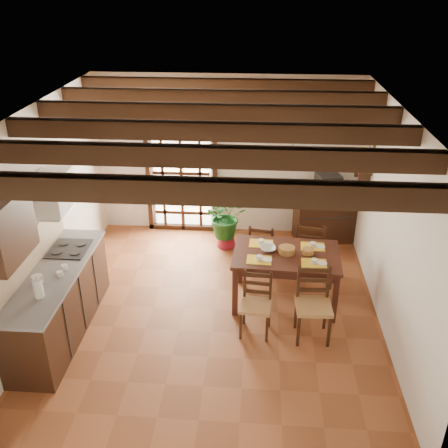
# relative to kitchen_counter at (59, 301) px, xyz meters

# --- Properties ---
(ground_plane) EXTENTS (5.00, 5.00, 0.00)m
(ground_plane) POSITION_rel_kitchen_counter_xyz_m (1.96, 0.60, -0.47)
(ground_plane) COLOR brown
(room_shell) EXTENTS (4.52, 5.02, 2.81)m
(room_shell) POSITION_rel_kitchen_counter_xyz_m (1.96, 0.60, 1.34)
(room_shell) COLOR silver
(room_shell) RESTS_ON ground_plane
(ceiling_beams) EXTENTS (4.50, 4.34, 0.20)m
(ceiling_beams) POSITION_rel_kitchen_counter_xyz_m (1.96, 0.60, 2.22)
(ceiling_beams) COLOR black
(ceiling_beams) RESTS_ON room_shell
(french_door) EXTENTS (1.26, 0.11, 2.32)m
(french_door) POSITION_rel_kitchen_counter_xyz_m (1.16, 3.05, 0.70)
(french_door) COLOR white
(french_door) RESTS_ON ground_plane
(kitchen_counter) EXTENTS (0.64, 2.25, 1.38)m
(kitchen_counter) POSITION_rel_kitchen_counter_xyz_m (0.00, 0.00, 0.00)
(kitchen_counter) COLOR black
(kitchen_counter) RESTS_ON ground_plane
(upper_cabinet) EXTENTS (0.35, 0.80, 0.70)m
(upper_cabinet) POSITION_rel_kitchen_counter_xyz_m (-0.12, -0.70, 1.38)
(upper_cabinet) COLOR black
(upper_cabinet) RESTS_ON room_shell
(range_hood) EXTENTS (0.38, 0.60, 0.54)m
(range_hood) POSITION_rel_kitchen_counter_xyz_m (-0.09, 0.55, 1.26)
(range_hood) COLOR white
(range_hood) RESTS_ON room_shell
(counter_items) EXTENTS (0.50, 1.43, 0.25)m
(counter_items) POSITION_rel_kitchen_counter_xyz_m (0.00, 0.09, 0.49)
(counter_items) COLOR black
(counter_items) RESTS_ON kitchen_counter
(dining_table) EXTENTS (1.50, 1.01, 0.79)m
(dining_table) POSITION_rel_kitchen_counter_xyz_m (2.93, 0.89, 0.21)
(dining_table) COLOR #3B1B13
(dining_table) RESTS_ON ground_plane
(chair_near_left) EXTENTS (0.43, 0.41, 0.85)m
(chair_near_left) POSITION_rel_kitchen_counter_xyz_m (2.53, 0.16, -0.21)
(chair_near_left) COLOR #AC7E49
(chair_near_left) RESTS_ON ground_plane
(chair_near_right) EXTENTS (0.46, 0.44, 0.96)m
(chair_near_right) POSITION_rel_kitchen_counter_xyz_m (3.25, 0.12, -0.17)
(chair_near_right) COLOR #AC7E49
(chair_near_right) RESTS_ON ground_plane
(chair_far_left) EXTENTS (0.45, 0.44, 0.86)m
(chair_far_left) POSITION_rel_kitchen_counter_xyz_m (2.60, 1.65, -0.20)
(chair_far_left) COLOR #AC7E49
(chair_far_left) RESTS_ON ground_plane
(chair_far_right) EXTENTS (0.50, 0.48, 0.95)m
(chair_far_right) POSITION_rel_kitchen_counter_xyz_m (3.32, 1.61, -0.17)
(chair_far_right) COLOR #AC7E49
(chair_far_right) RESTS_ON ground_plane
(table_setting) EXTENTS (1.06, 0.71, 0.10)m
(table_setting) POSITION_rel_kitchen_counter_xyz_m (2.93, 0.89, 0.38)
(table_setting) COLOR yellow
(table_setting) RESTS_ON dining_table
(table_bowl) EXTENTS (0.23, 0.23, 0.05)m
(table_bowl) POSITION_rel_kitchen_counter_xyz_m (2.67, 0.95, 0.34)
(table_bowl) COLOR white
(table_bowl) RESTS_ON dining_table
(sideboard) EXTENTS (1.09, 0.63, 0.87)m
(sideboard) POSITION_rel_kitchen_counter_xyz_m (3.68, 2.83, -0.04)
(sideboard) COLOR black
(sideboard) RESTS_ON ground_plane
(crt_tv) EXTENTS (0.46, 0.44, 0.32)m
(crt_tv) POSITION_rel_kitchen_counter_xyz_m (3.68, 2.82, 0.59)
(crt_tv) COLOR black
(crt_tv) RESTS_ON sideboard
(fuse_box) EXTENTS (0.25, 0.03, 0.32)m
(fuse_box) POSITION_rel_kitchen_counter_xyz_m (3.46, 3.08, 1.28)
(fuse_box) COLOR white
(fuse_box) RESTS_ON room_shell
(plant_pot) EXTENTS (0.33, 0.33, 0.20)m
(plant_pot) POSITION_rel_kitchen_counter_xyz_m (1.99, 2.46, -0.36)
(plant_pot) COLOR maroon
(plant_pot) RESTS_ON ground_plane
(potted_plant) EXTENTS (2.19, 2.02, 2.02)m
(potted_plant) POSITION_rel_kitchen_counter_xyz_m (1.99, 2.46, 0.10)
(potted_plant) COLOR #144C19
(potted_plant) RESTS_ON ground_plane
(wall_shelf) EXTENTS (0.20, 0.42, 0.20)m
(wall_shelf) POSITION_rel_kitchen_counter_xyz_m (4.10, 2.20, 1.04)
(wall_shelf) COLOR black
(wall_shelf) RESTS_ON room_shell
(shelf_vase) EXTENTS (0.15, 0.15, 0.15)m
(shelf_vase) POSITION_rel_kitchen_counter_xyz_m (4.10, 2.20, 1.18)
(shelf_vase) COLOR #B2BFB2
(shelf_vase) RESTS_ON wall_shelf
(shelf_flowers) EXTENTS (0.14, 0.14, 0.36)m
(shelf_flowers) POSITION_rel_kitchen_counter_xyz_m (4.10, 2.20, 1.38)
(shelf_flowers) COLOR yellow
(shelf_flowers) RESTS_ON shelf_vase
(framed_picture) EXTENTS (0.03, 0.32, 0.32)m
(framed_picture) POSITION_rel_kitchen_counter_xyz_m (4.18, 2.20, 1.58)
(framed_picture) COLOR brown
(framed_picture) RESTS_ON room_shell
(pendant_lamp) EXTENTS (0.36, 0.36, 0.84)m
(pendant_lamp) POSITION_rel_kitchen_counter_xyz_m (2.93, 0.99, 1.60)
(pendant_lamp) COLOR black
(pendant_lamp) RESTS_ON room_shell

